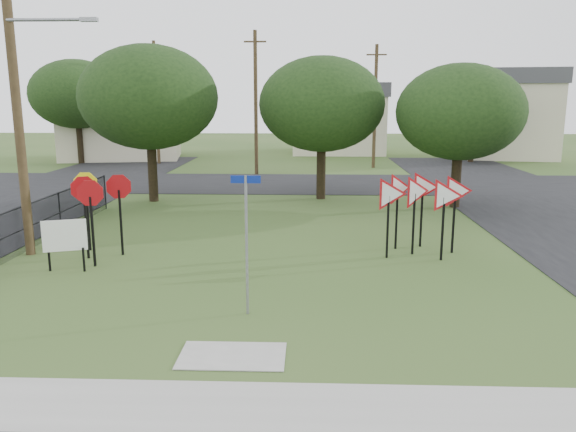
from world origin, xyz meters
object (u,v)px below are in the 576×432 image
object	(u,v)px
street_name_sign	(247,237)
yield_sign_cluster	(420,195)
stop_sign_cluster	(95,197)
info_board	(65,237)

from	to	relation	value
street_name_sign	yield_sign_cluster	distance (m)	7.17
stop_sign_cluster	info_board	size ratio (longest dim) A/B	1.72
street_name_sign	stop_sign_cluster	size ratio (longest dim) A/B	1.24
street_name_sign	info_board	size ratio (longest dim) A/B	2.13
info_board	stop_sign_cluster	bearing A→B (deg)	75.87
stop_sign_cluster	info_board	world-z (taller)	stop_sign_cluster
street_name_sign	info_board	distance (m)	6.29
yield_sign_cluster	info_board	size ratio (longest dim) A/B	2.19
yield_sign_cluster	street_name_sign	bearing A→B (deg)	-132.21
yield_sign_cluster	info_board	distance (m)	10.56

